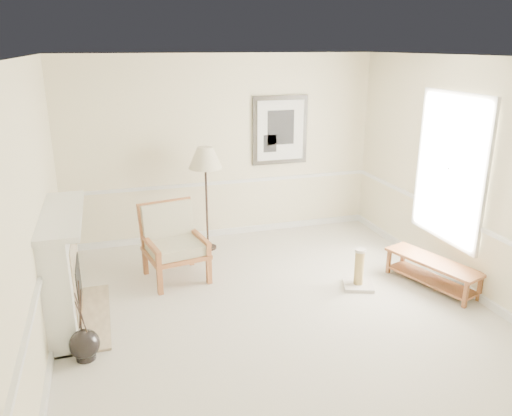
{
  "coord_description": "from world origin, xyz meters",
  "views": [
    {
      "loc": [
        -1.77,
        -4.84,
        3.02
      ],
      "look_at": [
        -0.07,
        0.7,
        1.11
      ],
      "focal_mm": 35.0,
      "sensor_mm": 36.0,
      "label": 1
    }
  ],
  "objects": [
    {
      "name": "ground",
      "position": [
        0.0,
        0.0,
        0.0
      ],
      "size": [
        5.5,
        5.5,
        0.0
      ],
      "primitive_type": "plane",
      "color": "silver",
      "rests_on": "ground"
    },
    {
      "name": "room",
      "position": [
        0.14,
        0.08,
        1.87
      ],
      "size": [
        5.04,
        5.54,
        2.92
      ],
      "color": "#F1E6BC",
      "rests_on": "ground"
    },
    {
      "name": "fireplace",
      "position": [
        -2.34,
        0.6,
        0.64
      ],
      "size": [
        0.64,
        1.64,
        1.31
      ],
      "color": "white",
      "rests_on": "ground"
    },
    {
      "name": "floor_vase",
      "position": [
        -2.15,
        -0.23,
        0.16
      ],
      "size": [
        0.3,
        0.3,
        0.88
      ],
      "rotation": [
        0.0,
        0.0,
        0.04
      ],
      "color": "black",
      "rests_on": "ground"
    },
    {
      "name": "armchair",
      "position": [
        -1.02,
        1.44,
        0.54
      ],
      "size": [
        0.89,
        0.93,
        1.01
      ],
      "rotation": [
        0.0,
        0.0,
        0.19
      ],
      "color": "#945F2F",
      "rests_on": "ground"
    },
    {
      "name": "floor_lamp",
      "position": [
        -0.38,
        2.24,
        1.39
      ],
      "size": [
        0.52,
        0.52,
        1.6
      ],
      "rotation": [
        0.0,
        0.0,
        -0.04
      ],
      "color": "black",
      "rests_on": "ground"
    },
    {
      "name": "bench",
      "position": [
        2.15,
        0.13,
        0.25
      ],
      "size": [
        0.77,
        1.35,
        0.37
      ],
      "rotation": [
        0.0,
        0.0,
        0.31
      ],
      "color": "#945F2F",
      "rests_on": "ground"
    },
    {
      "name": "scratching_post",
      "position": [
        1.23,
        0.39,
        0.17
      ],
      "size": [
        0.48,
        0.48,
        0.53
      ],
      "rotation": [
        0.0,
        0.0,
        -0.35
      ],
      "color": "beige",
      "rests_on": "ground"
    }
  ]
}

